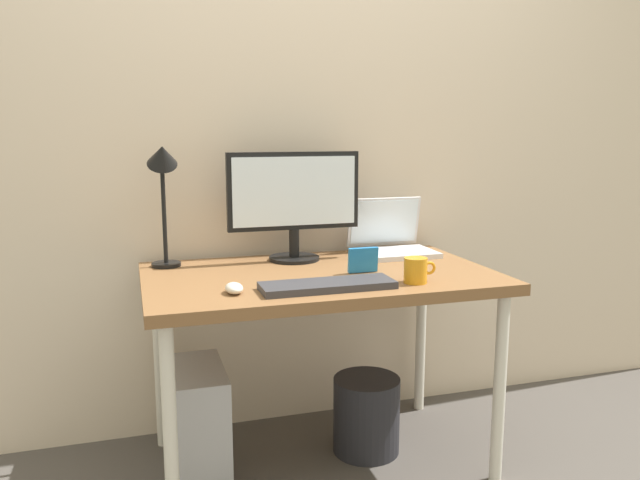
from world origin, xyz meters
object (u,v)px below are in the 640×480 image
desk_lamp (163,175)px  coffee_mug (416,270)px  wastebasket (366,415)px  photo_frame (363,260)px  keyboard (328,285)px  laptop (391,240)px  desk (320,290)px  monitor (294,199)px  mouse (234,288)px  computer_tower (200,423)px

desk_lamp → coffee_mug: bearing=-31.3°
coffee_mug → wastebasket: coffee_mug is taller
photo_frame → wastebasket: bearing=56.1°
desk_lamp → keyboard: bearing=-44.6°
laptop → keyboard: size_ratio=0.73×
laptop → wastebasket: laptop is taller
desk → keyboard: size_ratio=2.85×
monitor → photo_frame: monitor is taller
mouse → keyboard: bearing=-6.4°
desk → desk_lamp: desk_lamp is taller
monitor → wastebasket: bearing=-42.7°
laptop → coffee_mug: bearing=-103.7°
desk → desk_lamp: (-0.53, 0.24, 0.41)m
computer_tower → wastebasket: (0.65, 0.01, -0.06)m
laptop → desk_lamp: desk_lamp is taller
monitor → laptop: bearing=2.2°
laptop → desk: bearing=-146.4°
computer_tower → coffee_mug: bearing=-20.1°
desk_lamp → coffee_mug: desk_lamp is taller
mouse → photo_frame: size_ratio=0.82×
monitor → desk_lamp: (-0.49, 0.00, 0.10)m
photo_frame → monitor: bearing=121.9°
laptop → wastebasket: size_ratio=1.07×
desk → laptop: 0.48m
mouse → monitor: bearing=54.6°
computer_tower → photo_frame: bearing=-6.6°
desk → computer_tower: size_ratio=2.98×
keyboard → photo_frame: (0.19, 0.18, 0.04)m
laptop → desk_lamp: (-0.91, -0.02, 0.29)m
mouse → photo_frame: 0.52m
desk → wastebasket: size_ratio=4.18×
desk → desk_lamp: size_ratio=2.59×
photo_frame → laptop: bearing=52.0°
laptop → mouse: size_ratio=3.56×
desk → photo_frame: bearing=-18.4°
laptop → keyboard: (-0.43, -0.49, -0.05)m
laptop → coffee_mug: laptop is taller
monitor → computer_tower: monitor is taller
wastebasket → monitor: bearing=137.3°
monitor → desk_lamp: size_ratio=1.08×
monitor → laptop: 0.46m
desk → coffee_mug: coffee_mug is taller
coffee_mug → laptop: bearing=76.3°
keyboard → mouse: size_ratio=4.89×
coffee_mug → wastebasket: (-0.07, 0.27, -0.63)m
keyboard → coffee_mug: bearing=-1.4°
keyboard → coffee_mug: 0.31m
wastebasket → desk_lamp: bearing=163.5°
monitor → keyboard: size_ratio=1.19×
keyboard → computer_tower: 0.72m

